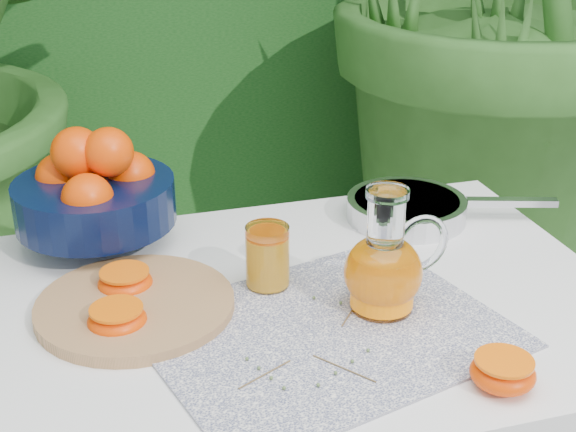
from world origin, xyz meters
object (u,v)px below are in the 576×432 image
object	(u,v)px
cutting_board	(135,306)
saute_pan	(408,208)
white_table	(292,345)
fruit_bowl	(95,191)
juice_pitcher	(385,268)

from	to	relation	value
cutting_board	saute_pan	distance (m)	0.55
white_table	fruit_bowl	xyz separation A→B (m)	(-0.26, 0.27, 0.18)
cutting_board	juice_pitcher	world-z (taller)	juice_pitcher
saute_pan	fruit_bowl	bearing A→B (deg)	174.27
fruit_bowl	juice_pitcher	size ratio (longest dim) A/B	1.67
cutting_board	juice_pitcher	bearing A→B (deg)	-15.38
cutting_board	saute_pan	world-z (taller)	saute_pan
cutting_board	fruit_bowl	size ratio (longest dim) A/B	0.92
white_table	fruit_bowl	world-z (taller)	fruit_bowl
fruit_bowl	juice_pitcher	xyz separation A→B (m)	(0.38, -0.34, -0.03)
juice_pitcher	saute_pan	bearing A→B (deg)	59.58
white_table	cutting_board	distance (m)	0.25
fruit_bowl	juice_pitcher	distance (m)	0.51
white_table	cutting_board	xyz separation A→B (m)	(-0.23, 0.03, 0.09)
white_table	cutting_board	size ratio (longest dim) A/B	3.44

